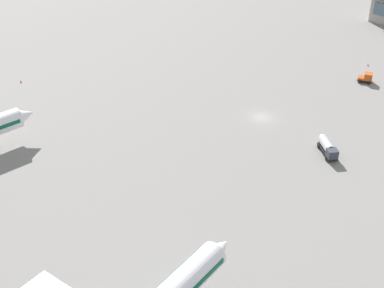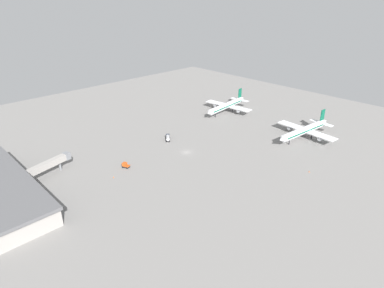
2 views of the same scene
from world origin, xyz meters
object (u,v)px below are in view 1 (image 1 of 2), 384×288
(baggage_tug, at_px, (366,78))
(safety_cone_mid_apron, at_px, (21,81))
(safety_cone_near_gate, at_px, (368,65))
(fuel_truck, at_px, (328,148))

(baggage_tug, distance_m, safety_cone_mid_apron, 81.31)
(baggage_tug, relative_size, safety_cone_mid_apron, 6.15)
(safety_cone_mid_apron, bearing_deg, safety_cone_near_gate, -130.65)
(safety_cone_near_gate, height_order, safety_cone_mid_apron, same)
(baggage_tug, bearing_deg, safety_cone_near_gate, 91.93)
(fuel_truck, relative_size, safety_cone_mid_apron, 10.19)
(baggage_tug, distance_m, safety_cone_near_gate, 9.73)
(baggage_tug, relative_size, safety_cone_near_gate, 6.15)
(safety_cone_near_gate, xyz_separation_m, safety_cone_mid_apron, (55.23, 64.31, 0.00))
(safety_cone_near_gate, bearing_deg, fuel_truck, 108.48)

